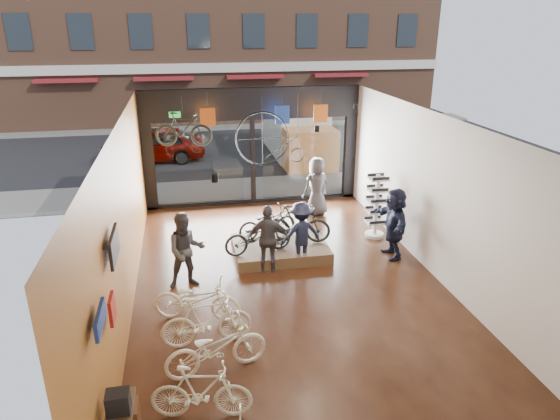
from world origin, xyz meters
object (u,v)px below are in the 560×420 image
object	(u,v)px
floor_bike_3	(207,321)
customer_4	(317,187)
customer_1	(186,251)
display_bike_mid	(298,224)
customer_5	(394,223)
display_bike_right	(267,223)
display_platform	(280,249)
display_bike_left	(258,236)
floor_bike_2	(216,348)
hung_bike	(183,129)
street_car	(153,144)
floor_bike_1	(201,392)
box_truck	(300,132)
floor_bike_4	(197,299)
sunglasses_rack	(376,206)
customer_3	(301,233)
penny_farthing	(274,140)
customer_2	(268,239)

from	to	relation	value
floor_bike_3	customer_4	world-z (taller)	customer_4
customer_1	customer_4	size ratio (longest dim) A/B	0.97
display_bike_mid	customer_5	xyz separation A→B (m)	(2.35, -0.68, 0.12)
display_bike_right	customer_5	world-z (taller)	customer_5
display_platform	display_bike_left	bearing A→B (deg)	-147.08
floor_bike_2	customer_1	xyz separation A→B (m)	(-0.42, 3.14, 0.42)
display_bike_left	hung_bike	size ratio (longest dim) A/B	1.09
street_car	hung_bike	xyz separation A→B (m)	(1.33, -7.80, 2.18)
display_platform	display_bike_right	xyz separation A→B (m)	(-0.26, 0.45, 0.57)
display_platform	hung_bike	size ratio (longest dim) A/B	1.52
floor_bike_1	street_car	bearing A→B (deg)	14.90
floor_bike_1	floor_bike_2	distance (m)	1.09
box_truck	floor_bike_3	size ratio (longest dim) A/B	3.72
street_car	floor_bike_3	world-z (taller)	street_car
display_platform	hung_bike	xyz separation A→B (m)	(-2.27, 2.34, 2.78)
floor_bike_4	sunglasses_rack	size ratio (longest dim) A/B	0.98
floor_bike_1	display_bike_left	bearing A→B (deg)	-8.19
customer_5	hung_bike	world-z (taller)	hung_bike
customer_1	customer_3	xyz separation A→B (m)	(2.81, 0.63, -0.08)
floor_bike_4	hung_bike	world-z (taller)	hung_bike
floor_bike_2	box_truck	bearing A→B (deg)	-30.68
box_truck	customer_5	size ratio (longest dim) A/B	3.44
street_car	box_truck	distance (m)	6.37
display_bike_mid	sunglasses_rack	world-z (taller)	sunglasses_rack
floor_bike_4	display_bike_mid	distance (m)	3.85
floor_bike_4	display_bike_right	distance (m)	3.73
box_truck	display_bike_right	distance (m)	9.18
street_car	display_bike_left	xyz separation A→B (m)	(2.97, -10.55, 0.00)
floor_bike_2	display_platform	size ratio (longest dim) A/B	0.75
penny_farthing	hung_bike	distance (m)	2.59
street_car	display_bike_right	world-z (taller)	street_car
display_platform	customer_3	size ratio (longest dim) A/B	1.48
display_bike_right	floor_bike_3	bearing A→B (deg)	141.87
customer_2	box_truck	bearing A→B (deg)	-95.95
box_truck	floor_bike_2	world-z (taller)	box_truck
box_truck	customer_3	bearing A→B (deg)	-103.03
display_bike_mid	customer_1	bearing A→B (deg)	127.27
floor_bike_2	floor_bike_4	xyz separation A→B (m)	(-0.26, 1.68, -0.00)
floor_bike_3	customer_5	world-z (taller)	customer_5
street_car	hung_bike	size ratio (longest dim) A/B	2.78
penny_farthing	customer_4	bearing A→B (deg)	6.62
display_platform	customer_4	xyz separation A→B (m)	(1.67, 2.58, 0.78)
display_bike_mid	customer_5	distance (m)	2.45
customer_4	display_bike_right	bearing A→B (deg)	29.69
floor_bike_1	customer_3	bearing A→B (deg)	-19.16
floor_bike_1	floor_bike_4	distance (m)	2.73
floor_bike_3	display_bike_left	distance (m)	3.49
floor_bike_3	customer_3	bearing A→B (deg)	-43.35
floor_bike_1	display_platform	size ratio (longest dim) A/B	0.65
display_bike_left	customer_4	distance (m)	3.78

